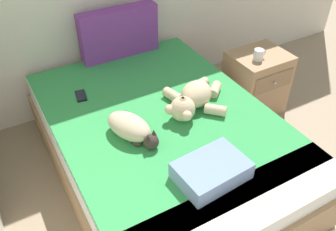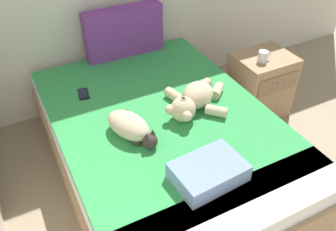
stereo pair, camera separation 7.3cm
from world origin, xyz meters
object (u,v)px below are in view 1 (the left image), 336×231
object	(u,v)px
cell_phone	(81,96)
mug	(259,55)
bed	(163,144)
nightstand	(255,83)
patterned_cushion	(119,33)
throw_pillow	(211,171)
teddy_bear	(192,99)
cat	(131,128)

from	to	relation	value
cell_phone	mug	bearing A→B (deg)	-11.86
bed	cell_phone	xyz separation A→B (m)	(-0.42, 0.51, 0.27)
mug	nightstand	bearing A→B (deg)	35.63
patterned_cushion	mug	world-z (taller)	patterned_cushion
bed	cell_phone	distance (m)	0.71
throw_pillow	teddy_bear	bearing A→B (deg)	66.80
cell_phone	throw_pillow	xyz separation A→B (m)	(0.39, -1.15, 0.05)
cat	cell_phone	distance (m)	0.62
nightstand	cat	bearing A→B (deg)	-165.79
teddy_bear	nightstand	bearing A→B (deg)	18.15
patterned_cushion	cell_phone	size ratio (longest dim) A/B	4.34
bed	cat	size ratio (longest dim) A/B	4.73
patterned_cushion	mug	size ratio (longest dim) A/B	5.71
bed	throw_pillow	bearing A→B (deg)	-92.67
teddy_bear	mug	bearing A→B (deg)	16.13
teddy_bear	cat	bearing A→B (deg)	-172.98
cat	teddy_bear	xyz separation A→B (m)	(0.51, 0.06, 0.01)
cat	mug	bearing A→B (deg)	12.68
mug	bed	bearing A→B (deg)	-168.63
throw_pillow	nightstand	xyz separation A→B (m)	(1.14, 0.90, -0.29)
cell_phone	throw_pillow	size ratio (longest dim) A/B	0.39
patterned_cushion	cell_phone	distance (m)	0.72
teddy_bear	mug	distance (m)	0.83
cell_phone	nightstand	xyz separation A→B (m)	(1.53, -0.25, -0.24)
bed	teddy_bear	bearing A→B (deg)	-5.90
patterned_cushion	teddy_bear	bearing A→B (deg)	-82.59
bed	nightstand	distance (m)	1.14
bed	cat	bearing A→B (deg)	-162.54
teddy_bear	throw_pillow	bearing A→B (deg)	-113.20
bed	mug	size ratio (longest dim) A/B	17.46
bed	throw_pillow	distance (m)	0.71
cat	nightstand	world-z (taller)	cat
cat	cell_phone	xyz separation A→B (m)	(-0.14, 0.60, -0.07)
cell_phone	nightstand	bearing A→B (deg)	-9.19
cat	mug	world-z (taller)	mug
throw_pillow	nightstand	size ratio (longest dim) A/B	0.69
cat	throw_pillow	distance (m)	0.60
teddy_bear	throw_pillow	size ratio (longest dim) A/B	1.43
bed	teddy_bear	distance (m)	0.42
cat	mug	distance (m)	1.34
bed	nightstand	bearing A→B (deg)	13.39
throw_pillow	mug	xyz separation A→B (m)	(1.06, 0.84, 0.05)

